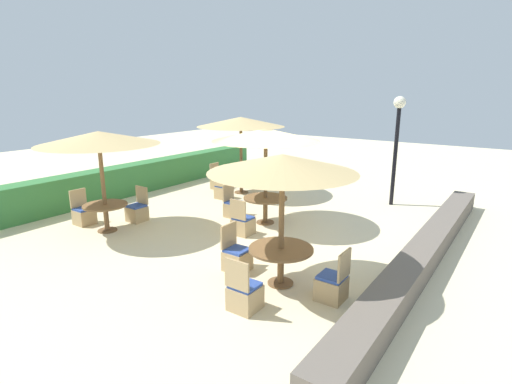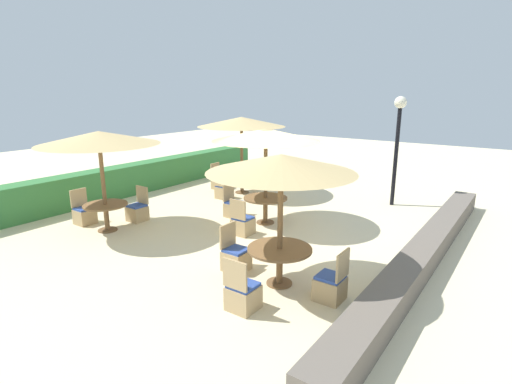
% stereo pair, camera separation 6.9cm
% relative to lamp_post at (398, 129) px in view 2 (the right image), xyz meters
% --- Properties ---
extents(ground_plane, '(40.00, 40.00, 0.00)m').
position_rel_lamp_post_xyz_m(ground_plane, '(-4.03, 1.76, -2.35)').
color(ground_plane, beige).
extents(hedge_row, '(13.00, 0.70, 1.01)m').
position_rel_lamp_post_xyz_m(hedge_row, '(-4.03, 7.81, -1.84)').
color(hedge_row, '#387A3D').
rests_on(hedge_row, ground_plane).
extents(stone_border, '(10.00, 0.56, 0.48)m').
position_rel_lamp_post_xyz_m(stone_border, '(-4.03, -1.90, -2.11)').
color(stone_border, '#6B6056').
rests_on(stone_border, ground_plane).
extents(lamp_post, '(0.36, 0.36, 3.32)m').
position_rel_lamp_post_xyz_m(lamp_post, '(0.00, 0.00, 0.00)').
color(lamp_post, black).
rests_on(lamp_post, ground_plane).
extents(parasol_back_left, '(2.91, 2.91, 2.53)m').
position_rel_lamp_post_xyz_m(parasol_back_left, '(-6.61, 5.18, 0.01)').
color(parasol_back_left, brown).
rests_on(parasol_back_left, ground_plane).
extents(round_table_back_left, '(1.09, 1.09, 0.70)m').
position_rel_lamp_post_xyz_m(round_table_back_left, '(-6.61, 5.18, -1.79)').
color(round_table_back_left, brown).
rests_on(round_table_back_left, ground_plane).
extents(patio_chair_back_left_east, '(0.46, 0.46, 0.93)m').
position_rel_lamp_post_xyz_m(patio_chair_back_left_east, '(-5.63, 5.21, -2.09)').
color(patio_chair_back_left_east, tan).
rests_on(patio_chair_back_left_east, ground_plane).
extents(patio_chair_back_left_north, '(0.46, 0.46, 0.93)m').
position_rel_lamp_post_xyz_m(patio_chair_back_left_north, '(-6.64, 6.15, -2.09)').
color(patio_chair_back_left_north, tan).
rests_on(patio_chair_back_left_north, ground_plane).
extents(parasol_back_right, '(2.97, 2.97, 2.62)m').
position_rel_lamp_post_xyz_m(parasol_back_right, '(-1.52, 4.75, 0.10)').
color(parasol_back_right, brown).
rests_on(parasol_back_right, ground_plane).
extents(round_table_back_right, '(1.00, 1.00, 0.71)m').
position_rel_lamp_post_xyz_m(round_table_back_right, '(-1.52, 4.75, -1.81)').
color(round_table_back_right, brown).
rests_on(round_table_back_right, ground_plane).
extents(patio_chair_back_right_east, '(0.46, 0.46, 0.93)m').
position_rel_lamp_post_xyz_m(patio_chair_back_right_east, '(-0.52, 4.81, -2.09)').
color(patio_chair_back_right_east, tan).
rests_on(patio_chair_back_right_east, ground_plane).
extents(patio_chair_back_right_west, '(0.46, 0.46, 0.93)m').
position_rel_lamp_post_xyz_m(patio_chair_back_right_west, '(-2.48, 4.78, -2.09)').
color(patio_chair_back_right_west, tan).
rests_on(patio_chair_back_right_west, ground_plane).
extents(patio_chair_back_right_north, '(0.46, 0.46, 0.93)m').
position_rel_lamp_post_xyz_m(patio_chair_back_right_north, '(-1.54, 5.77, -2.09)').
color(patio_chair_back_right_north, tan).
rests_on(patio_chair_back_right_north, ground_plane).
extents(parasol_front_left, '(2.62, 2.62, 2.43)m').
position_rel_lamp_post_xyz_m(parasol_front_left, '(-6.51, 0.05, -0.10)').
color(parasol_front_left, brown).
rests_on(parasol_front_left, ground_plane).
extents(round_table_front_left, '(1.18, 1.18, 0.71)m').
position_rel_lamp_post_xyz_m(round_table_front_left, '(-6.51, 0.05, -1.77)').
color(round_table_front_left, brown).
rests_on(round_table_front_left, ground_plane).
extents(patio_chair_front_left_north, '(0.46, 0.46, 0.93)m').
position_rel_lamp_post_xyz_m(patio_chair_front_left_north, '(-6.51, 1.09, -2.09)').
color(patio_chair_front_left_north, tan).
rests_on(patio_chair_front_left_north, ground_plane).
extents(patio_chair_front_left_south, '(0.46, 0.46, 0.93)m').
position_rel_lamp_post_xyz_m(patio_chair_front_left_south, '(-6.50, -0.97, -2.09)').
color(patio_chair_front_left_south, tan).
rests_on(patio_chair_front_left_south, ground_plane).
extents(patio_chair_front_left_west, '(0.46, 0.46, 0.93)m').
position_rel_lamp_post_xyz_m(patio_chair_front_left_west, '(-7.61, 0.07, -2.09)').
color(patio_chair_front_left_west, tan).
rests_on(patio_chair_front_left_west, ground_plane).
extents(parasol_center, '(2.78, 2.78, 2.54)m').
position_rel_lamp_post_xyz_m(parasol_center, '(-3.76, 2.24, 0.02)').
color(parasol_center, brown).
rests_on(parasol_center, ground_plane).
extents(round_table_center, '(1.17, 1.17, 0.71)m').
position_rel_lamp_post_xyz_m(round_table_center, '(-3.76, 2.24, -1.77)').
color(round_table_center, brown).
rests_on(round_table_center, ground_plane).
extents(patio_chair_center_west, '(0.46, 0.46, 0.93)m').
position_rel_lamp_post_xyz_m(patio_chair_center_west, '(-4.82, 2.20, -2.09)').
color(patio_chair_center_west, tan).
rests_on(patio_chair_center_west, ground_plane).
extents(patio_chair_center_north, '(0.46, 0.46, 0.93)m').
position_rel_lamp_post_xyz_m(patio_chair_center_north, '(-3.82, 3.28, -2.09)').
color(patio_chair_center_north, tan).
rests_on(patio_chair_center_north, ground_plane).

